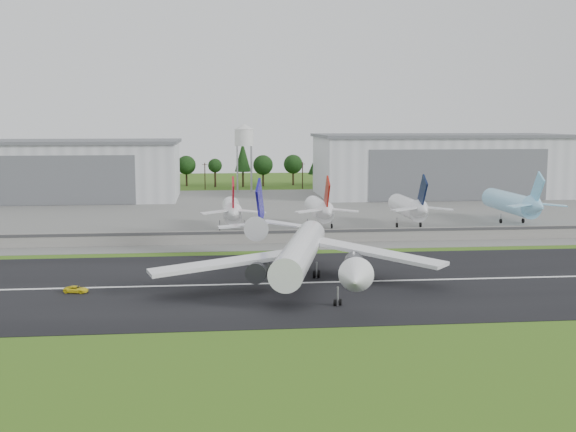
{
  "coord_description": "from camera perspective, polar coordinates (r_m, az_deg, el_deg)",
  "views": [
    {
      "loc": [
        -18.48,
        -123.86,
        30.99
      ],
      "look_at": [
        -1.35,
        40.0,
        9.0
      ],
      "focal_mm": 45.0,
      "sensor_mm": 36.0,
      "label": 1
    }
  ],
  "objects": [
    {
      "name": "main_airliner",
      "position": [
        136.95,
        1.05,
        -3.38
      ],
      "size": [
        55.74,
        58.71,
        18.17
      ],
      "rotation": [
        0.0,
        0.0,
        2.91
      ],
      "color": "white",
      "rests_on": "runway"
    },
    {
      "name": "apron",
      "position": [
        246.51,
        -1.62,
        0.39
      ],
      "size": [
        320.0,
        150.0,
        0.1
      ],
      "primitive_type": "cube",
      "color": "slate",
      "rests_on": "ground"
    },
    {
      "name": "runway_centerline",
      "position": [
        138.61,
        1.85,
        -5.27
      ],
      "size": [
        220.0,
        1.0,
        0.02
      ],
      "primitive_type": "cube",
      "color": "white",
      "rests_on": "runway"
    },
    {
      "name": "parked_jet_red_a",
      "position": [
        202.0,
        -4.44,
        0.45
      ],
      "size": [
        7.36,
        31.29,
        16.41
      ],
      "color": "silver",
      "rests_on": "ground"
    },
    {
      "name": "utility_poles",
      "position": [
        325.86,
        -2.69,
        2.14
      ],
      "size": [
        230.0,
        3.0,
        12.0
      ],
      "primitive_type": null,
      "color": "black",
      "rests_on": "ground"
    },
    {
      "name": "parked_jet_navy",
      "position": [
        209.64,
        9.65,
        0.66
      ],
      "size": [
        7.36,
        31.29,
        16.55
      ],
      "color": "white",
      "rests_on": "ground"
    },
    {
      "name": "ground_vehicle",
      "position": [
        135.95,
        -16.4,
        -5.58
      ],
      "size": [
        4.71,
        2.9,
        1.22
      ],
      "primitive_type": "imported",
      "rotation": [
        0.0,
        0.0,
        1.36
      ],
      "color": "yellow",
      "rests_on": "runway"
    },
    {
      "name": "water_tower",
      "position": [
        309.22,
        -3.49,
        6.4
      ],
      "size": [
        8.4,
        8.4,
        29.4
      ],
      "color": "#99999E",
      "rests_on": "ground"
    },
    {
      "name": "hangar_east",
      "position": [
        304.08,
        11.98,
        3.98
      ],
      "size": [
        102.0,
        47.0,
        25.2
      ],
      "color": "silver",
      "rests_on": "ground"
    },
    {
      "name": "parked_jet_red_b",
      "position": [
        204.18,
        2.58,
        0.54
      ],
      "size": [
        7.36,
        31.29,
        16.41
      ],
      "color": "white",
      "rests_on": "ground"
    },
    {
      "name": "treeline",
      "position": [
        340.77,
        -2.84,
        2.38
      ],
      "size": [
        320.0,
        16.0,
        22.0
      ],
      "primitive_type": null,
      "color": "black",
      "rests_on": "ground"
    },
    {
      "name": "runway",
      "position": [
        138.62,
        1.85,
        -5.3
      ],
      "size": [
        320.0,
        60.0,
        0.1
      ],
      "primitive_type": "cube",
      "color": "black",
      "rests_on": "ground"
    },
    {
      "name": "hangar_west",
      "position": [
        295.89,
        -17.99,
        3.48
      ],
      "size": [
        97.0,
        44.0,
        23.2
      ],
      "color": "silver",
      "rests_on": "ground"
    },
    {
      "name": "parked_jet_skyblue",
      "position": [
        225.46,
        17.47,
        0.98
      ],
      "size": [
        7.36,
        37.29,
        16.92
      ],
      "color": "#90D3F9",
      "rests_on": "ground"
    },
    {
      "name": "blast_fence",
      "position": [
        182.15,
        -0.07,
        -1.62
      ],
      "size": [
        240.0,
        0.61,
        3.5
      ],
      "color": "gray",
      "rests_on": "ground"
    },
    {
      "name": "ground",
      "position": [
        129.01,
        2.46,
        -6.3
      ],
      "size": [
        600.0,
        600.0,
        0.0
      ],
      "primitive_type": "plane",
      "color": "#345F16",
      "rests_on": "ground"
    }
  ]
}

